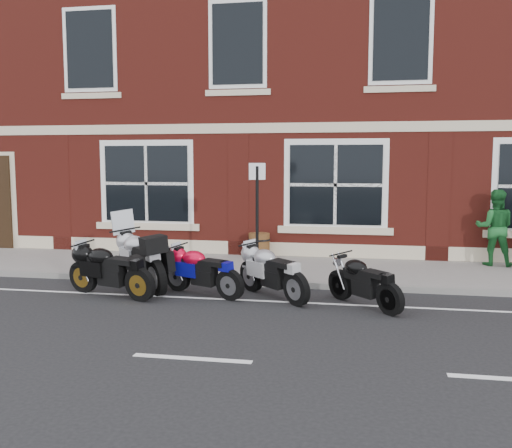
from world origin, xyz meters
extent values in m
plane|color=black|center=(0.00, 0.00, 0.00)|extent=(80.00, 80.00, 0.00)
cube|color=slate|center=(0.00, 3.00, 0.06)|extent=(30.00, 3.00, 0.12)
cube|color=slate|center=(0.00, 1.42, 0.06)|extent=(30.00, 0.16, 0.12)
cube|color=maroon|center=(0.00, 10.50, 6.00)|extent=(24.00, 12.00, 12.00)
cylinder|color=black|center=(-2.74, 1.48, 0.36)|extent=(0.59, 0.63, 0.72)
cylinder|color=black|center=(-1.66, 0.28, 0.36)|extent=(0.59, 0.63, 0.72)
cube|color=black|center=(-2.24, 0.92, 0.74)|extent=(0.80, 0.84, 0.25)
ellipsoid|color=#AEADB2|center=(-2.35, 1.04, 0.87)|extent=(0.72, 0.73, 0.36)
cube|color=black|center=(-1.94, 0.59, 0.83)|extent=(0.63, 0.65, 0.11)
cube|color=silver|center=(-2.73, 1.46, 1.29)|extent=(0.38, 0.35, 0.50)
cylinder|color=black|center=(-1.40, 0.74, 0.29)|extent=(0.58, 0.36, 0.59)
cylinder|color=black|center=(-0.20, 0.16, 0.29)|extent=(0.58, 0.36, 0.59)
cube|color=black|center=(-0.84, 0.47, 0.61)|extent=(0.76, 0.52, 0.20)
ellipsoid|color=red|center=(-0.97, 0.53, 0.72)|extent=(0.61, 0.52, 0.29)
cube|color=black|center=(-0.51, 0.31, 0.68)|extent=(0.56, 0.43, 0.09)
cylinder|color=black|center=(-3.17, 0.26, 0.32)|extent=(0.64, 0.33, 0.63)
cylinder|color=black|center=(-1.81, -0.20, 0.32)|extent=(0.64, 0.33, 0.63)
cube|color=black|center=(-2.54, 0.05, 0.65)|extent=(0.83, 0.48, 0.22)
ellipsoid|color=black|center=(-2.68, 0.09, 0.77)|extent=(0.64, 0.52, 0.32)
cube|color=black|center=(-2.16, -0.08, 0.73)|extent=(0.60, 0.42, 0.10)
cylinder|color=black|center=(0.06, 0.97, 0.31)|extent=(0.53, 0.53, 0.62)
cylinder|color=black|center=(1.06, -0.02, 0.31)|extent=(0.53, 0.53, 0.62)
cube|color=black|center=(0.52, 0.51, 0.64)|extent=(0.72, 0.71, 0.21)
ellipsoid|color=#97989C|center=(0.42, 0.61, 0.76)|extent=(0.63, 0.63, 0.31)
cube|color=black|center=(0.80, 0.24, 0.72)|extent=(0.56, 0.55, 0.10)
cylinder|color=black|center=(1.81, 0.59, 0.28)|extent=(0.46, 0.50, 0.57)
cylinder|color=black|center=(2.67, -0.36, 0.28)|extent=(0.46, 0.50, 0.57)
cube|color=black|center=(2.21, 0.15, 0.58)|extent=(0.63, 0.67, 0.19)
ellipsoid|color=black|center=(2.12, 0.24, 0.69)|extent=(0.57, 0.58, 0.28)
cube|color=black|center=(2.45, -0.12, 0.66)|extent=(0.50, 0.52, 0.09)
imported|color=#195A26|center=(5.24, 4.12, 1.01)|extent=(0.97, 0.81, 1.79)
cylinder|color=#4C3314|center=(-0.39, 4.18, 0.43)|extent=(0.54, 0.54, 0.63)
cylinder|color=black|center=(-0.39, 4.18, 0.28)|extent=(0.56, 0.56, 0.04)
cylinder|color=black|center=(-0.39, 4.18, 0.58)|extent=(0.56, 0.56, 0.04)
cylinder|color=black|center=(0.03, 1.58, 1.29)|extent=(0.06, 0.06, 2.34)
cube|color=silver|center=(0.03, 1.58, 2.36)|extent=(0.33, 0.13, 0.34)
camera|label=1|loc=(2.13, -9.93, 2.57)|focal=40.00mm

